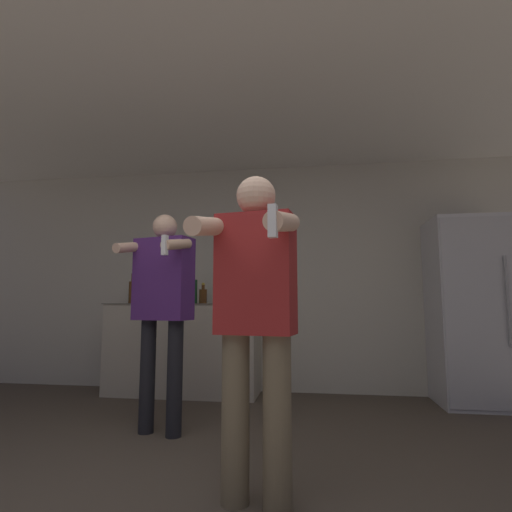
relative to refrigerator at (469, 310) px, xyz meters
The scene contains 11 objects.
wall_back 2.18m from the refrigerator, behind, with size 7.00×0.06×2.55m.
ceiling_slab 2.98m from the refrigerator, 149.09° to the right, with size 7.00×3.69×0.05m.
refrigerator is the anchor object (origin of this frame).
counter 2.94m from the refrigerator, behind, with size 1.65×0.56×0.97m.
bottle_dark_rum 2.30m from the refrigerator, behind, with size 0.06×0.06×0.32m.
bottle_green_wine 2.68m from the refrigerator, behind, with size 0.08×0.08×0.22m.
bottle_red_label 3.50m from the refrigerator, behind, with size 0.07×0.07×0.35m.
bottle_short_whiskey 2.80m from the refrigerator, behind, with size 0.09×0.09×0.35m.
bottle_amber_bourbon 2.41m from the refrigerator, behind, with size 0.06×0.06×0.29m.
person_woman_foreground 2.82m from the refrigerator, 129.04° to the right, with size 0.51×0.54×1.63m.
person_man_side 2.93m from the refrigerator, 154.68° to the right, with size 0.56×0.51×1.66m.
Camera 1 is at (0.64, -1.34, 0.97)m, focal length 28.00 mm.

